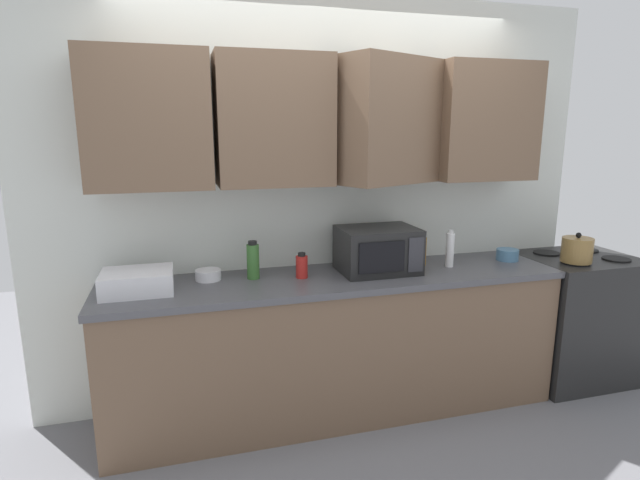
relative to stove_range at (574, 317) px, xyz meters
The scene contains 13 objects.
ground_plane 1.97m from the stove_range, 159.25° to the right, with size 8.00×8.00×0.00m, color slate.
wall_back_with_cabinets 2.13m from the stove_range, behind, with size 3.69×0.58×2.60m.
counter_run 1.79m from the stove_range, behind, with size 2.82×0.63×0.90m.
stove_range is the anchor object (origin of this frame).
kettle 0.59m from the stove_range, 140.53° to the right, with size 0.20×0.20×0.20m.
microwave 1.63m from the stove_range, behind, with size 0.48×0.37×0.28m.
dish_rack 2.99m from the stove_range, behind, with size 0.38×0.30×0.12m, color silver.
bottle_red_sauce 2.08m from the stove_range, behind, with size 0.07×0.07×0.16m.
bottle_green_oil 2.37m from the stove_range, behind, with size 0.07×0.07×0.23m.
bottle_white_jar 1.17m from the stove_range, behind, with size 0.05×0.05×0.25m.
bottle_amber_vinegar 1.31m from the stove_range, behind, with size 0.06×0.06×0.21m.
bowl_ceramic_small 2.61m from the stove_range, behind, with size 0.15×0.15×0.06m, color silver.
bowl_mixing_large 0.74m from the stove_range, behind, with size 0.15×0.15×0.08m, color teal.
Camera 1 is at (-0.91, -3.13, 1.78)m, focal length 28.32 mm.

